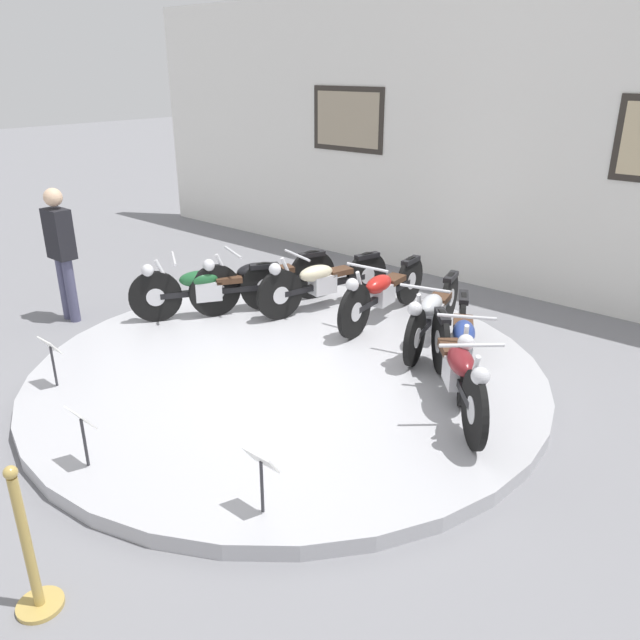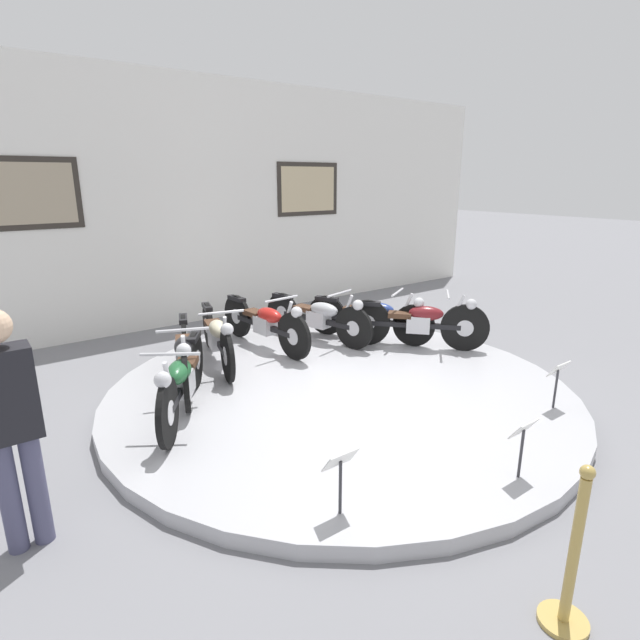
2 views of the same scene
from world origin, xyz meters
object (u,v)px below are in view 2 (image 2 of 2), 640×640
info_placard_front_right (558,375)px  motorcycle_black (185,354)px  motorcycle_cream (217,335)px  motorcycle_red (265,322)px  motorcycle_silver (319,316)px  visitor_standing (9,419)px  motorcycle_green (182,378)px  motorcycle_blue (372,316)px  info_placard_front_left (341,468)px  stanchion_post_left_of_entry (571,574)px  motorcycle_maroon (418,321)px  info_placard_front_centre (523,436)px

info_placard_front_right → motorcycle_black: bearing=135.3°
motorcycle_cream → motorcycle_red: 0.83m
motorcycle_red → motorcycle_silver: (0.81, -0.17, -0.01)m
visitor_standing → info_placard_front_right: bearing=-13.9°
motorcycle_green → motorcycle_blue: size_ratio=0.97×
motorcycle_green → motorcycle_silver: motorcycle_green is taller
motorcycle_red → motorcycle_blue: motorcycle_red is taller
motorcycle_black → info_placard_front_left: size_ratio=3.70×
motorcycle_black → visitor_standing: (-1.83, -1.67, 0.43)m
motorcycle_black → visitor_standing: bearing=-137.5°
motorcycle_green → motorcycle_black: bearing=65.6°
info_placard_front_left → stanchion_post_left_of_entry: 1.49m
motorcycle_green → stanchion_post_left_of_entry: stanchion_post_left_of_entry is taller
motorcycle_cream → motorcycle_black: bearing=-143.2°
motorcycle_black → info_placard_front_left: bearing=-90.2°
motorcycle_silver → motorcycle_maroon: (0.92, -1.11, 0.02)m
motorcycle_black → stanchion_post_left_of_entry: (0.52, -4.22, -0.19)m
motorcycle_silver → motorcycle_blue: size_ratio=1.10×
motorcycle_green → info_placard_front_left: (0.29, -2.18, -0.02)m
motorcycle_black → motorcycle_red: (1.43, 0.63, -0.01)m
motorcycle_silver → visitor_standing: bearing=-152.3°
motorcycle_green → motorcycle_red: (1.73, 1.28, -0.00)m
motorcycle_blue → info_placard_front_centre: size_ratio=3.39×
motorcycle_black → motorcycle_red: size_ratio=0.95×
motorcycle_green → motorcycle_cream: 1.44m
motorcycle_silver → info_placard_front_left: size_ratio=3.73×
motorcycle_black → motorcycle_silver: bearing=11.6°
motorcycle_black → motorcycle_cream: bearing=36.8°
info_placard_front_left → motorcycle_green: bearing=97.4°
motorcycle_black → stanchion_post_left_of_entry: 4.25m
motorcycle_black → motorcycle_red: bearing=23.7°
stanchion_post_left_of_entry → motorcycle_silver: bearing=69.8°
info_placard_front_right → motorcycle_maroon: bearing=82.5°
info_placard_front_left → stanchion_post_left_of_entry: (0.53, -1.38, -0.16)m
info_placard_front_right → stanchion_post_left_of_entry: stanchion_post_left_of_entry is taller
motorcycle_red → info_placard_front_left: 3.75m
motorcycle_black → info_placard_front_centre: 3.63m
info_placard_front_left → motorcycle_cream: bearing=79.2°
motorcycle_blue → info_placard_front_right: 2.83m
motorcycle_blue → info_placard_front_centre: bearing=-113.2°
motorcycle_cream → info_placard_front_right: (2.25, -3.30, -0.02)m
motorcycle_black → motorcycle_silver: (2.24, 0.46, -0.02)m
motorcycle_green → stanchion_post_left_of_entry: (0.81, -3.56, -0.18)m
motorcycle_green → motorcycle_black: 0.72m
motorcycle_maroon → motorcycle_blue: bearing=114.4°
info_placard_front_centre → info_placard_front_right: (1.44, 0.51, 0.00)m
motorcycle_cream → motorcycle_maroon: motorcycle_maroon is taller
motorcycle_maroon → info_placard_front_right: bearing=-97.5°
motorcycle_green → motorcycle_silver: 2.77m
motorcycle_green → motorcycle_blue: bearing=11.7°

